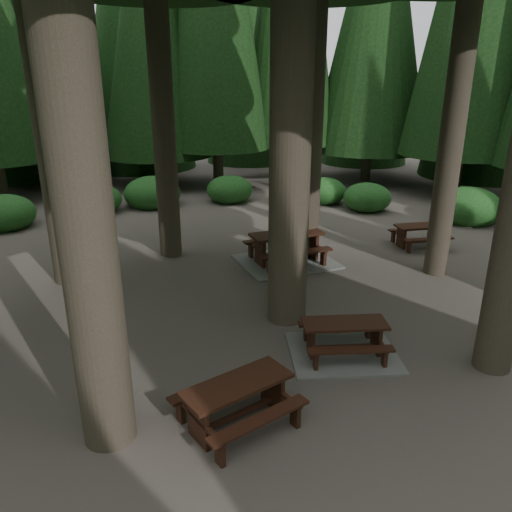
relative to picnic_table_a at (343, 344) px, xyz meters
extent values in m
plane|color=#594F48|center=(-1.46, 1.52, -0.22)|extent=(80.00, 80.00, 0.00)
cube|color=gray|center=(0.00, 0.00, -0.20)|extent=(2.25, 1.94, 0.05)
cube|color=#381911|center=(0.00, 0.00, 0.44)|extent=(1.67, 0.83, 0.05)
cube|color=#381911|center=(0.07, 0.53, 0.18)|extent=(1.61, 0.43, 0.04)
cube|color=#381911|center=(-0.07, -0.53, 0.18)|extent=(1.61, 0.43, 0.04)
cube|color=#381911|center=(-0.63, 0.08, 0.10)|extent=(0.14, 0.49, 0.64)
cube|color=#381911|center=(-0.63, 0.08, 0.15)|extent=(0.24, 1.29, 0.05)
cube|color=#381911|center=(0.63, -0.08, 0.10)|extent=(0.14, 0.49, 0.64)
cube|color=#381911|center=(0.63, -0.08, 0.15)|extent=(0.24, 1.29, 0.05)
cube|color=#381911|center=(0.00, 0.00, -0.06)|extent=(1.33, 0.25, 0.07)
cube|color=gray|center=(0.25, 5.09, -0.20)|extent=(2.98, 2.61, 0.05)
cube|color=#381911|center=(0.25, 5.09, 0.63)|extent=(2.17, 1.16, 0.07)
cube|color=#381911|center=(0.13, 5.77, 0.29)|extent=(2.08, 0.65, 0.06)
cube|color=#381911|center=(0.38, 4.42, 0.29)|extent=(2.08, 0.65, 0.06)
cube|color=#381911|center=(-0.56, 4.95, 0.19)|extent=(0.20, 0.64, 0.82)
cube|color=#381911|center=(-0.56, 4.95, 0.26)|extent=(0.39, 1.65, 0.07)
cube|color=#381911|center=(1.06, 5.24, 0.19)|extent=(0.20, 0.64, 0.82)
cube|color=#381911|center=(1.06, 5.24, 0.26)|extent=(0.39, 1.65, 0.07)
cube|color=#381911|center=(0.25, 5.09, -0.02)|extent=(1.70, 0.40, 0.09)
cube|color=#381911|center=(4.76, 5.64, 0.44)|extent=(1.60, 0.63, 0.05)
cube|color=#381911|center=(4.76, 6.17, 0.17)|extent=(1.59, 0.24, 0.04)
cube|color=#381911|center=(4.75, 5.11, 0.17)|extent=(1.59, 0.24, 0.04)
cube|color=#381911|center=(4.12, 5.65, 0.09)|extent=(0.08, 0.49, 0.64)
cube|color=#381911|center=(4.12, 5.65, 0.15)|extent=(0.08, 1.28, 0.05)
cube|color=#381911|center=(5.39, 5.64, 0.09)|extent=(0.08, 0.49, 0.64)
cube|color=#381911|center=(5.39, 5.64, 0.15)|extent=(0.08, 1.28, 0.05)
cube|color=#381911|center=(4.76, 5.64, -0.06)|extent=(1.33, 0.08, 0.07)
cube|color=#381911|center=(-2.35, -1.60, 0.49)|extent=(1.83, 1.32, 0.06)
cube|color=#381911|center=(-2.59, -1.08, 0.20)|extent=(1.65, 0.93, 0.05)
cube|color=#381911|center=(-2.11, -2.12, 0.20)|extent=(1.65, 0.93, 0.05)
cube|color=#381911|center=(-2.97, -1.88, 0.12)|extent=(0.29, 0.51, 0.68)
cube|color=#381911|center=(-2.97, -1.88, 0.18)|extent=(0.64, 1.29, 0.06)
cube|color=#381911|center=(-1.73, -1.32, 0.12)|extent=(0.29, 0.51, 0.68)
cube|color=#381911|center=(-1.73, -1.32, 0.18)|extent=(0.64, 1.29, 0.06)
cube|color=#381911|center=(-2.35, -1.60, -0.05)|extent=(1.33, 0.66, 0.08)
ellipsoid|color=#20551D|center=(7.98, 7.97, 0.18)|extent=(2.42, 2.42, 1.49)
ellipsoid|color=#20551D|center=(4.97, 10.21, 0.18)|extent=(1.90, 1.90, 1.17)
ellipsoid|color=#20551D|center=(3.68, 11.69, 0.18)|extent=(1.84, 1.84, 1.13)
ellipsoid|color=#20551D|center=(-0.17, 12.77, 0.18)|extent=(1.95, 1.95, 1.20)
ellipsoid|color=#20551D|center=(-3.40, 12.73, 0.18)|extent=(2.31, 2.31, 1.42)
ellipsoid|color=#20551D|center=(-5.56, 12.08, 0.18)|extent=(1.93, 1.93, 1.19)
ellipsoid|color=#20551D|center=(-8.58, 10.58, 0.18)|extent=(2.15, 2.15, 1.32)
cone|color=black|center=(7.43, 15.97, 8.01)|extent=(5.73, 5.73, 13.48)
cone|color=black|center=(-2.91, 16.89, 7.66)|extent=(5.17, 5.17, 12.91)
cone|color=black|center=(-8.04, 18.24, 7.88)|extent=(5.82, 5.82, 13.26)
cone|color=black|center=(2.78, 23.12, 7.85)|extent=(5.34, 5.34, 16.14)
cone|color=black|center=(-3.98, 22.39, 8.20)|extent=(6.57, 6.57, 16.86)
camera|label=1|loc=(-3.40, -7.91, 4.87)|focal=35.00mm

